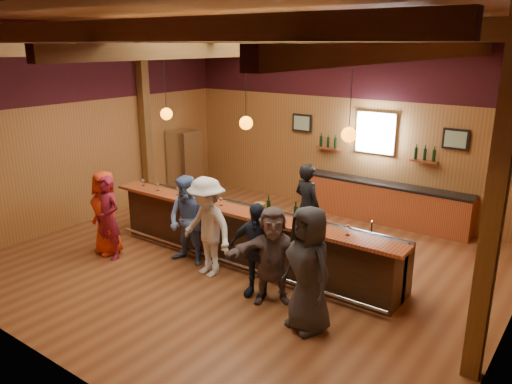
% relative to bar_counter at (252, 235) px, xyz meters
% --- Properties ---
extents(room, '(9.04, 9.00, 4.52)m').
position_rel_bar_counter_xyz_m(room, '(-0.02, -0.09, 2.69)').
color(room, brown).
rests_on(room, ground).
extents(bar_counter, '(6.30, 1.07, 1.11)m').
position_rel_bar_counter_xyz_m(bar_counter, '(0.00, 0.00, 0.00)').
color(bar_counter, black).
rests_on(bar_counter, ground).
extents(back_bar_cabinet, '(4.00, 0.52, 0.95)m').
position_rel_bar_counter_xyz_m(back_bar_cabinet, '(1.18, 3.57, -0.05)').
color(back_bar_cabinet, maroon).
rests_on(back_bar_cabinet, ground).
extents(window, '(0.95, 0.09, 0.95)m').
position_rel_bar_counter_xyz_m(window, '(0.78, 3.80, 1.53)').
color(window, silver).
rests_on(window, room).
extents(framed_pictures, '(5.35, 0.05, 0.45)m').
position_rel_bar_counter_xyz_m(framed_pictures, '(1.65, 3.79, 1.58)').
color(framed_pictures, black).
rests_on(framed_pictures, room).
extents(wine_shelves, '(3.00, 0.18, 0.30)m').
position_rel_bar_counter_xyz_m(wine_shelves, '(0.78, 3.73, 1.10)').
color(wine_shelves, maroon).
rests_on(wine_shelves, room).
extents(pendant_lights, '(4.24, 0.24, 1.37)m').
position_rel_bar_counter_xyz_m(pendant_lights, '(-0.02, -0.15, 2.19)').
color(pendant_lights, black).
rests_on(pendant_lights, room).
extents(stainless_fridge, '(0.70, 0.70, 1.80)m').
position_rel_bar_counter_xyz_m(stainless_fridge, '(-4.12, 2.45, 0.38)').
color(stainless_fridge, silver).
rests_on(stainless_fridge, ground).
extents(customer_orange, '(0.93, 0.72, 1.69)m').
position_rel_bar_counter_xyz_m(customer_orange, '(-2.57, -1.39, 0.32)').
color(customer_orange, red).
rests_on(customer_orange, ground).
extents(customer_redvest, '(0.61, 0.41, 1.65)m').
position_rel_bar_counter_xyz_m(customer_redvest, '(-2.34, -1.52, 0.30)').
color(customer_redvest, maroon).
rests_on(customer_redvest, ground).
extents(customer_denim, '(0.89, 0.72, 1.72)m').
position_rel_bar_counter_xyz_m(customer_denim, '(-0.90, -0.80, 0.34)').
color(customer_denim, '#546FA9').
rests_on(customer_denim, ground).
extents(customer_white, '(1.29, 0.88, 1.84)m').
position_rel_bar_counter_xyz_m(customer_white, '(-0.29, -0.96, 0.40)').
color(customer_white, silver).
rests_on(customer_white, ground).
extents(customer_navy, '(1.01, 0.57, 1.62)m').
position_rel_bar_counter_xyz_m(customer_navy, '(0.87, -1.06, 0.29)').
color(customer_navy, '#181F31').
rests_on(customer_navy, ground).
extents(customer_brown, '(1.49, 1.29, 1.62)m').
position_rel_bar_counter_xyz_m(customer_brown, '(1.21, -1.08, 0.29)').
color(customer_brown, '#5D4B4A').
rests_on(customer_brown, ground).
extents(customer_dark, '(1.08, 0.90, 1.90)m').
position_rel_bar_counter_xyz_m(customer_dark, '(2.08, -1.45, 0.43)').
color(customer_dark, '#29292C').
rests_on(customer_dark, ground).
extents(bartender, '(0.74, 0.58, 1.78)m').
position_rel_bar_counter_xyz_m(bartender, '(0.51, 1.18, 0.37)').
color(bartender, black).
rests_on(bartender, ground).
extents(ice_bucket, '(0.20, 0.20, 0.22)m').
position_rel_bar_counter_xyz_m(ice_bucket, '(0.41, -0.31, 0.70)').
color(ice_bucket, brown).
rests_on(ice_bucket, bar_counter).
extents(bottle_a, '(0.07, 0.07, 0.34)m').
position_rel_bar_counter_xyz_m(bottle_a, '(0.51, -0.19, 0.72)').
color(bottle_a, black).
rests_on(bottle_a, bar_counter).
extents(bottle_b, '(0.07, 0.07, 0.34)m').
position_rel_bar_counter_xyz_m(bottle_b, '(1.08, -0.19, 0.72)').
color(bottle_b, black).
rests_on(bottle_b, bar_counter).
extents(glass_a, '(0.07, 0.07, 0.16)m').
position_rel_bar_counter_xyz_m(glass_a, '(-2.73, -0.26, 0.70)').
color(glass_a, silver).
rests_on(glass_a, bar_counter).
extents(glass_b, '(0.08, 0.08, 0.17)m').
position_rel_bar_counter_xyz_m(glass_b, '(-2.20, -0.33, 0.71)').
color(glass_b, silver).
rests_on(glass_b, bar_counter).
extents(glass_c, '(0.08, 0.08, 0.17)m').
position_rel_bar_counter_xyz_m(glass_c, '(-1.64, -0.30, 0.71)').
color(glass_c, silver).
rests_on(glass_c, bar_counter).
extents(glass_d, '(0.08, 0.08, 0.17)m').
position_rel_bar_counter_xyz_m(glass_d, '(-0.97, -0.37, 0.71)').
color(glass_d, silver).
rests_on(glass_d, bar_counter).
extents(glass_e, '(0.07, 0.07, 0.17)m').
position_rel_bar_counter_xyz_m(glass_e, '(-0.51, -0.31, 0.71)').
color(glass_e, silver).
rests_on(glass_e, bar_counter).
extents(glass_f, '(0.07, 0.07, 0.16)m').
position_rel_bar_counter_xyz_m(glass_f, '(0.72, -0.31, 0.70)').
color(glass_f, silver).
rests_on(glass_f, bar_counter).
extents(glass_g, '(0.09, 0.09, 0.19)m').
position_rel_bar_counter_xyz_m(glass_g, '(1.17, -0.24, 0.73)').
color(glass_g, silver).
rests_on(glass_g, bar_counter).
extents(glass_h, '(0.08, 0.08, 0.19)m').
position_rel_bar_counter_xyz_m(glass_h, '(2.11, -0.29, 0.72)').
color(glass_h, silver).
rests_on(glass_h, bar_counter).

